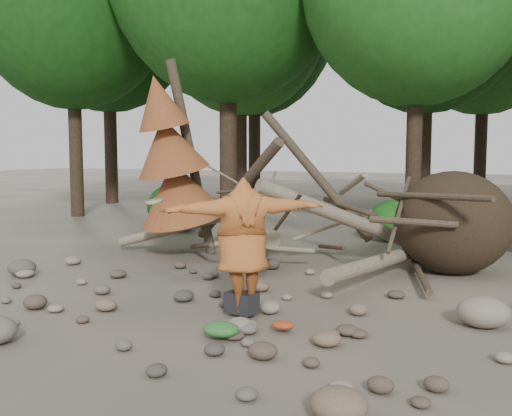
% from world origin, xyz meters
% --- Properties ---
extents(ground, '(120.00, 120.00, 0.00)m').
position_xyz_m(ground, '(0.00, 0.00, 0.00)').
color(ground, '#514C44').
rests_on(ground, ground).
extents(deadfall_pile, '(8.55, 5.24, 3.30)m').
position_xyz_m(deadfall_pile, '(2.02, 4.24, 0.95)').
color(deadfall_pile, '#332619').
rests_on(deadfall_pile, ground).
extents(dead_conifer, '(2.06, 2.16, 4.35)m').
position_xyz_m(dead_conifer, '(-3.12, 3.37, 2.11)').
color(dead_conifer, '#4C3F30').
rests_on(dead_conifer, ground).
extents(bush_left, '(1.80, 1.80, 1.44)m').
position_xyz_m(bush_left, '(-5.50, 7.20, 0.72)').
color(bush_left, '#194E15').
rests_on(bush_left, ground).
extents(bush_mid, '(1.40, 1.40, 1.12)m').
position_xyz_m(bush_mid, '(0.80, 7.80, 0.56)').
color(bush_mid, '#22631C').
rests_on(bush_mid, ground).
extents(frisbee_thrower, '(2.53, 2.01, 1.90)m').
position_xyz_m(frisbee_thrower, '(0.24, 0.02, 1.03)').
color(frisbee_thrower, '#B05D27').
rests_on(frisbee_thrower, ground).
extents(backpack, '(0.48, 0.36, 0.29)m').
position_xyz_m(backpack, '(0.24, -0.00, 0.14)').
color(backpack, black).
rests_on(backpack, ground).
extents(cloth_green, '(0.47, 0.39, 0.18)m').
position_xyz_m(cloth_green, '(0.46, -1.03, 0.09)').
color(cloth_green, '#2D6D2B').
rests_on(cloth_green, ground).
extents(cloth_orange, '(0.30, 0.25, 0.11)m').
position_xyz_m(cloth_orange, '(1.05, -0.43, 0.05)').
color(cloth_orange, '#9D391A').
rests_on(cloth_orange, ground).
extents(boulder_front_right, '(0.51, 0.46, 0.31)m').
position_xyz_m(boulder_front_right, '(2.42, -2.50, 0.15)').
color(boulder_front_right, brown).
rests_on(boulder_front_right, ground).
extents(boulder_mid_right, '(0.69, 0.62, 0.41)m').
position_xyz_m(boulder_mid_right, '(3.37, 0.92, 0.21)').
color(boulder_mid_right, gray).
rests_on(boulder_mid_right, ground).
extents(boulder_mid_left, '(0.55, 0.49, 0.33)m').
position_xyz_m(boulder_mid_left, '(-4.71, 0.62, 0.16)').
color(boulder_mid_left, '#57504A').
rests_on(boulder_mid_left, ground).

